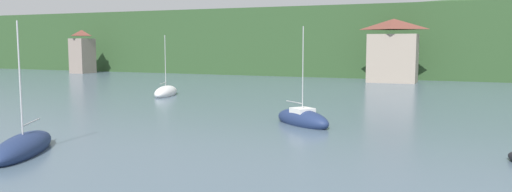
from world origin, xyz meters
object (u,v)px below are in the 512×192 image
(sailboat_far_3, at_px, (166,92))
(sailboat_mid_5, at_px, (23,147))
(shore_building_westcentral, at_px, (393,52))
(shore_building_west, at_px, (82,52))
(sailboat_far_6, at_px, (302,119))

(sailboat_far_3, bearing_deg, sailboat_mid_5, -178.43)
(shore_building_westcentral, xyz_separation_m, sailboat_mid_5, (-10.65, -56.00, -4.19))
(sailboat_far_3, relative_size, sailboat_mid_5, 0.97)
(shore_building_west, bearing_deg, shore_building_westcentral, 0.28)
(shore_building_west, bearing_deg, sailboat_far_6, -35.44)
(sailboat_mid_5, bearing_deg, shore_building_west, -168.41)
(shore_building_west, relative_size, sailboat_far_3, 1.19)
(sailboat_far_6, bearing_deg, sailboat_far_3, -176.77)
(shore_building_westcentral, height_order, sailboat_mid_5, shore_building_westcentral)
(shore_building_west, relative_size, shore_building_westcentral, 0.90)
(sailboat_far_6, bearing_deg, sailboat_mid_5, -90.14)
(shore_building_westcentral, bearing_deg, sailboat_far_6, -90.36)
(shore_building_westcentral, relative_size, sailboat_far_3, 1.33)
(sailboat_far_3, distance_m, sailboat_mid_5, 28.55)
(shore_building_west, distance_m, sailboat_mid_5, 73.44)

